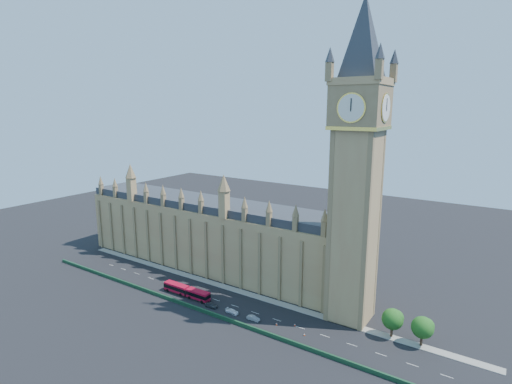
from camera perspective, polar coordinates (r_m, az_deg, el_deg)
The scene contains 15 objects.
ground at distance 139.10m, azimuth -4.40°, elevation -15.51°, with size 400.00×400.00×0.00m, color black.
palace_westminster at distance 164.24m, azimuth -6.70°, elevation -5.95°, with size 120.00×20.00×28.00m.
elizabeth_tower at distance 117.97m, azimuth 14.41°, elevation 6.96°, with size 20.59×20.59×105.00m.
bridge_parapet at distance 132.68m, azimuth -6.89°, elevation -16.71°, with size 160.00×0.60×1.20m, color #1E4C2D.
kerb_north at distance 145.86m, azimuth -2.05°, elevation -14.08°, with size 160.00×3.00×0.16m, color gray.
tree_east_near at distance 124.40m, azimuth 19.05°, elevation -16.75°, with size 6.00×6.00×8.50m.
tree_east_far at distance 123.10m, azimuth 22.81°, elevation -17.37°, with size 6.00×6.00×8.50m.
red_bus at distance 144.53m, azimuth -9.90°, elevation -13.79°, with size 19.37×3.17×3.29m.
car_grey at distance 136.51m, azimuth -6.40°, elevation -15.76°, with size 1.76×4.38×1.49m, color #3D4044.
car_silver at distance 128.51m, azimuth -0.39°, elevation -17.58°, with size 1.49×4.27×1.41m, color #97989E.
car_white at distance 132.44m, azimuth -3.42°, elevation -16.67°, with size 1.83×4.51×1.31m, color white.
cone_a at distance 126.46m, azimuth 2.93°, elevation -18.31°, with size 0.58×0.58×0.70m.
cone_b at distance 126.39m, azimuth 5.57°, elevation -18.37°, with size 0.50×0.50×0.70m.
cone_c at distance 122.22m, azimuth 6.92°, elevation -19.57°, with size 0.43×0.43×0.63m.
cone_d at distance 126.33m, azimuth 2.98°, elevation -18.37°, with size 0.42×0.42×0.62m.
Camera 1 is at (76.35, -97.18, 63.85)m, focal length 28.00 mm.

